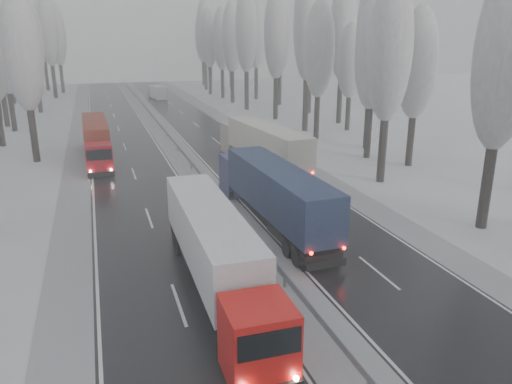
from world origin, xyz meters
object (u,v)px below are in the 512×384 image
box_truck_distant (157,92)px  truck_red_white (215,248)px  truck_red_red (96,137)px  truck_blue_box (272,190)px  truck_cream_box (262,143)px

box_truck_distant → truck_red_white: truck_red_white is taller
box_truck_distant → truck_red_white: bearing=-101.0°
box_truck_distant → truck_red_red: truck_red_red is taller
truck_blue_box → truck_red_red: (-10.51, 22.81, -0.22)m
truck_blue_box → truck_cream_box: (4.06, 13.93, 0.04)m
truck_red_white → truck_red_red: (-4.89, 30.57, -0.13)m
truck_red_white → truck_red_red: size_ratio=1.06×
truck_blue_box → box_truck_distant: 70.64m
truck_cream_box → truck_red_white: 23.76m
truck_blue_box → truck_red_red: bearing=112.5°
truck_red_red → truck_red_white: bearing=-81.9°
truck_blue_box → truck_cream_box: size_ratio=0.98×
truck_cream_box → truck_red_red: truck_cream_box is taller
truck_cream_box → truck_blue_box: bearing=-111.9°
truck_red_white → truck_red_red: 30.96m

